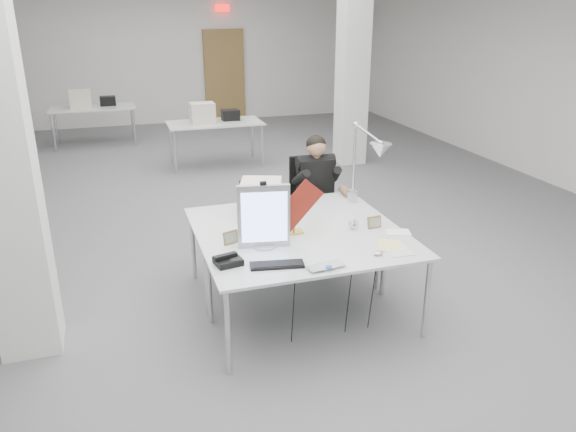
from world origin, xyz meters
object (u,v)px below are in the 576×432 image
Objects in this scene: bankers_lamp at (294,216)px; desk_phone at (228,261)px; laptop at (329,269)px; seated_person at (316,176)px; monitor at (264,216)px; architect_lamp at (365,168)px; desk_main at (316,252)px; beige_monitor at (261,199)px; office_chair at (314,208)px.

bankers_lamp is 0.83m from desk_phone.
laptop is at bearing -113.02° from bankers_lamp.
seated_person is 1.66m from monitor.
seated_person is at bearing 64.87° from laptop.
architect_lamp is (0.82, 1.15, 0.42)m from laptop.
desk_main is 0.95m from beige_monitor.
seated_person reaches higher than bankers_lamp.
desk_phone is 1.08m from beige_monitor.
office_chair is 3.34× the size of laptop.
monitor is 1.78× the size of laptop.
seated_person is (0.00, -0.05, 0.39)m from office_chair.
bankers_lamp reaches higher than desk_main.
architect_lamp is (0.20, -0.78, 0.28)m from seated_person.
desk_main is 3.34× the size of monitor.
architect_lamp reaches higher than beige_monitor.
monitor reaches higher than laptop.
beige_monitor is at bearing -135.88° from seated_person.
seated_person is 4.36× the size of desk_phone.
bankers_lamp is (-0.02, 0.79, 0.15)m from laptop.
monitor reaches higher than beige_monitor.
beige_monitor is (-0.80, -0.71, 0.43)m from office_chair.
seated_person is 1.03× the size of architect_lamp.
beige_monitor reaches higher than laptop.
seated_person reaches higher than laptop.
architect_lamp is (1.17, 0.56, 0.16)m from monitor.
bankers_lamp is 0.51m from beige_monitor.
desk_main is 2.06× the size of seated_person.
desk_phone reaches higher than desk_main.
laptop is at bearing -102.70° from office_chair.
beige_monitor is (0.16, 0.69, -0.09)m from monitor.
laptop is at bearing -62.29° from beige_monitor.
monitor is 1.30m from architect_lamp.
seated_person is 2.34× the size of beige_monitor.
architect_lamp is (1.53, 0.81, 0.40)m from desk_phone.
bankers_lamp is at bearing -113.53° from office_chair.
desk_phone is at bearing -100.04° from beige_monitor.
desk_main is at bearing -134.47° from architect_lamp.
office_chair is 2.09m from laptop.
seated_person is 1.31m from bankers_lamp.
office_chair is 1.88× the size of monitor.
office_chair is at bearing 104.37° from architect_lamp.
office_chair is 1.09m from architect_lamp.
desk_phone is 0.54× the size of beige_monitor.
desk_phone is at bearing -151.55° from architect_lamp.
beige_monitor is at bearing 87.12° from monitor.
beige_monitor is (-0.16, 0.48, 0.02)m from bankers_lamp.
laptop reaches higher than desk_main.
seated_person is 2.03m from laptop.
monitor is at bearing -121.09° from seated_person.
desk_phone is at bearing -125.28° from seated_person.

